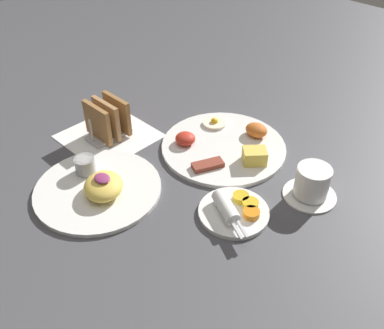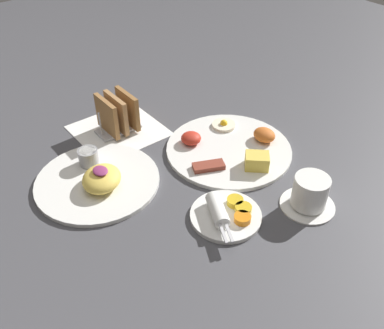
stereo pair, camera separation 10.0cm
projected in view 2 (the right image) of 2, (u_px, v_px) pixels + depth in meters
ground_plane at (165, 170)px, 1.04m from camera, size 3.00×3.00×0.00m
napkin_flat at (120, 130)px, 1.17m from camera, size 0.22×0.22×0.00m
plate_breakfast at (230, 148)px, 1.09m from camera, size 0.32×0.32×0.05m
plate_condiments at (226, 214)px, 0.90m from camera, size 0.15×0.15×0.04m
plate_foreground at (98, 178)px, 0.99m from camera, size 0.29×0.29×0.06m
toast_rack at (118, 114)px, 1.14m from camera, size 0.10×0.12×0.10m
coffee_cup at (310, 194)px, 0.92m from camera, size 0.12×0.12×0.08m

